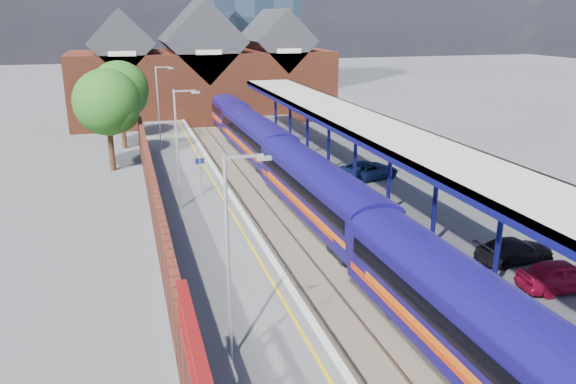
{
  "coord_description": "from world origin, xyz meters",
  "views": [
    {
      "loc": [
        -9.2,
        -9.97,
        11.88
      ],
      "look_at": [
        -0.91,
        18.44,
        2.6
      ],
      "focal_mm": 35.0,
      "sensor_mm": 36.0,
      "label": 1
    }
  ],
  "objects_px": {
    "lamp_post_d": "(160,103)",
    "parked_car_blue": "(368,170)",
    "lamp_post_c": "(179,142)",
    "parked_car_dark": "(515,250)",
    "parked_car_red": "(563,275)",
    "platform_sign": "(200,171)",
    "lamp_post_b": "(232,248)",
    "train": "(281,156)"
  },
  "relations": [
    {
      "from": "lamp_post_d",
      "to": "platform_sign",
      "type": "bearing_deg",
      "value": -84.44
    },
    {
      "from": "lamp_post_d",
      "to": "parked_car_blue",
      "type": "bearing_deg",
      "value": -45.32
    },
    {
      "from": "lamp_post_b",
      "to": "train",
      "type": "bearing_deg",
      "value": 70.71
    },
    {
      "from": "train",
      "to": "platform_sign",
      "type": "bearing_deg",
      "value": -145.58
    },
    {
      "from": "lamp_post_b",
      "to": "parked_car_red",
      "type": "xyz_separation_m",
      "value": [
        14.02,
        1.09,
        -3.35
      ]
    },
    {
      "from": "lamp_post_b",
      "to": "parked_car_blue",
      "type": "height_order",
      "value": "lamp_post_b"
    },
    {
      "from": "parked_car_dark",
      "to": "lamp_post_d",
      "type": "bearing_deg",
      "value": 22.92
    },
    {
      "from": "platform_sign",
      "to": "lamp_post_d",
      "type": "bearing_deg",
      "value": 95.56
    },
    {
      "from": "lamp_post_b",
      "to": "lamp_post_c",
      "type": "height_order",
      "value": "same"
    },
    {
      "from": "parked_car_red",
      "to": "platform_sign",
      "type": "bearing_deg",
      "value": 42.42
    },
    {
      "from": "train",
      "to": "lamp_post_d",
      "type": "distance_m",
      "value": 12.69
    },
    {
      "from": "train",
      "to": "lamp_post_d",
      "type": "height_order",
      "value": "lamp_post_d"
    },
    {
      "from": "parked_car_dark",
      "to": "lamp_post_c",
      "type": "bearing_deg",
      "value": 45.85
    },
    {
      "from": "parked_car_blue",
      "to": "parked_car_dark",
      "type": "bearing_deg",
      "value": 168.74
    },
    {
      "from": "parked_car_red",
      "to": "parked_car_blue",
      "type": "distance_m",
      "value": 17.69
    },
    {
      "from": "train",
      "to": "parked_car_red",
      "type": "height_order",
      "value": "train"
    },
    {
      "from": "train",
      "to": "parked_car_blue",
      "type": "xyz_separation_m",
      "value": [
        5.25,
        -3.7,
        -0.48
      ]
    },
    {
      "from": "lamp_post_d",
      "to": "parked_car_dark",
      "type": "relative_size",
      "value": 1.82
    },
    {
      "from": "lamp_post_c",
      "to": "parked_car_red",
      "type": "relative_size",
      "value": 1.85
    },
    {
      "from": "train",
      "to": "lamp_post_d",
      "type": "xyz_separation_m",
      "value": [
        -7.86,
        9.55,
        2.87
      ]
    },
    {
      "from": "lamp_post_c",
      "to": "parked_car_blue",
      "type": "relative_size",
      "value": 1.52
    },
    {
      "from": "parked_car_dark",
      "to": "parked_car_blue",
      "type": "relative_size",
      "value": 0.83
    },
    {
      "from": "lamp_post_c",
      "to": "train",
      "type": "bearing_deg",
      "value": 39.39
    },
    {
      "from": "parked_car_blue",
      "to": "lamp_post_d",
      "type": "bearing_deg",
      "value": 30.14
    },
    {
      "from": "lamp_post_b",
      "to": "lamp_post_c",
      "type": "bearing_deg",
      "value": 90.0
    },
    {
      "from": "lamp_post_c",
      "to": "lamp_post_d",
      "type": "height_order",
      "value": "same"
    },
    {
      "from": "lamp_post_b",
      "to": "platform_sign",
      "type": "height_order",
      "value": "lamp_post_b"
    },
    {
      "from": "parked_car_dark",
      "to": "parked_car_blue",
      "type": "xyz_separation_m",
      "value": [
        -0.84,
        14.68,
        0.08
      ]
    },
    {
      "from": "platform_sign",
      "to": "parked_car_dark",
      "type": "height_order",
      "value": "platform_sign"
    },
    {
      "from": "parked_car_blue",
      "to": "lamp_post_c",
      "type": "bearing_deg",
      "value": 87.32
    },
    {
      "from": "lamp_post_b",
      "to": "parked_car_dark",
      "type": "relative_size",
      "value": 1.82
    },
    {
      "from": "train",
      "to": "parked_car_red",
      "type": "relative_size",
      "value": 17.46
    },
    {
      "from": "lamp_post_c",
      "to": "parked_car_blue",
      "type": "bearing_deg",
      "value": 11.86
    },
    {
      "from": "train",
      "to": "lamp_post_c",
      "type": "relative_size",
      "value": 9.42
    },
    {
      "from": "parked_car_red",
      "to": "parked_car_blue",
      "type": "relative_size",
      "value": 0.82
    },
    {
      "from": "lamp_post_d",
      "to": "parked_car_blue",
      "type": "height_order",
      "value": "lamp_post_d"
    },
    {
      "from": "parked_car_red",
      "to": "parked_car_blue",
      "type": "height_order",
      "value": "parked_car_red"
    },
    {
      "from": "lamp_post_d",
      "to": "train",
      "type": "bearing_deg",
      "value": -50.56
    },
    {
      "from": "lamp_post_c",
      "to": "platform_sign",
      "type": "relative_size",
      "value": 2.8
    },
    {
      "from": "lamp_post_c",
      "to": "platform_sign",
      "type": "distance_m",
      "value": 3.34
    },
    {
      "from": "train",
      "to": "parked_car_dark",
      "type": "height_order",
      "value": "train"
    },
    {
      "from": "lamp_post_c",
      "to": "platform_sign",
      "type": "height_order",
      "value": "lamp_post_c"
    }
  ]
}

